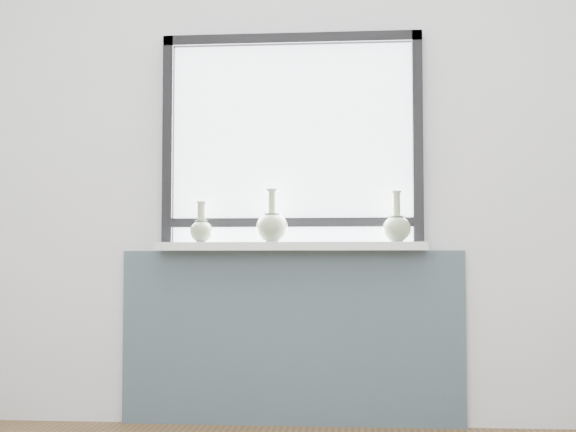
# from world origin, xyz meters

# --- Properties ---
(back_wall) EXTENTS (3.60, 0.02, 2.60)m
(back_wall) POSITION_xyz_m (0.00, 1.81, 1.30)
(back_wall) COLOR silver
(back_wall) RESTS_ON ground
(apron_panel) EXTENTS (1.70, 0.03, 0.86)m
(apron_panel) POSITION_xyz_m (0.00, 1.78, 0.43)
(apron_panel) COLOR #3D4E58
(apron_panel) RESTS_ON ground
(windowsill) EXTENTS (1.32, 0.18, 0.04)m
(windowsill) POSITION_xyz_m (0.00, 1.71, 0.88)
(windowsill) COLOR white
(windowsill) RESTS_ON apron_panel
(window) EXTENTS (1.30, 0.06, 1.05)m
(window) POSITION_xyz_m (0.00, 1.77, 1.44)
(window) COLOR black
(window) RESTS_ON windowsill
(vase_a) EXTENTS (0.12, 0.12, 0.20)m
(vase_a) POSITION_xyz_m (-0.44, 1.69, 0.97)
(vase_a) COLOR #91A57F
(vase_a) RESTS_ON windowsill
(vase_b) EXTENTS (0.16, 0.16, 0.26)m
(vase_b) POSITION_xyz_m (-0.09, 1.69, 0.98)
(vase_b) COLOR #91A57F
(vase_b) RESTS_ON windowsill
(vase_c) EXTENTS (0.14, 0.14, 0.25)m
(vase_c) POSITION_xyz_m (0.52, 1.69, 0.97)
(vase_c) COLOR #91A57F
(vase_c) RESTS_ON windowsill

